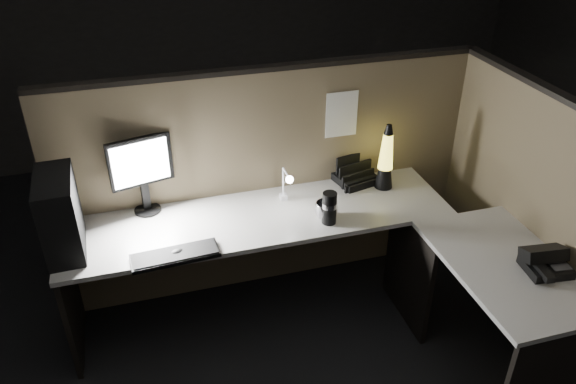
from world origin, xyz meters
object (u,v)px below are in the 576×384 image
object	(u,v)px
pc_tower	(60,214)
keyboard	(175,256)
monitor	(141,168)
lava_lamp	(386,162)
desk_phone	(545,262)

from	to	relation	value
pc_tower	keyboard	distance (m)	0.64
monitor	lava_lamp	bearing A→B (deg)	-19.47
desk_phone	lava_lamp	bearing A→B (deg)	120.29
keyboard	lava_lamp	distance (m)	1.43
lava_lamp	desk_phone	distance (m)	1.11
pc_tower	desk_phone	size ratio (longest dim) A/B	1.78
pc_tower	monitor	world-z (taller)	monitor
monitor	lava_lamp	xyz separation A→B (m)	(1.48, -0.14, -0.11)
pc_tower	monitor	size ratio (longest dim) A/B	0.92
pc_tower	desk_phone	xyz separation A→B (m)	(2.36, -0.88, -0.17)
pc_tower	monitor	distance (m)	0.52
monitor	keyboard	distance (m)	0.60
pc_tower	lava_lamp	size ratio (longest dim) A/B	1.00
pc_tower	desk_phone	distance (m)	2.53
keyboard	pc_tower	bearing A→B (deg)	152.30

